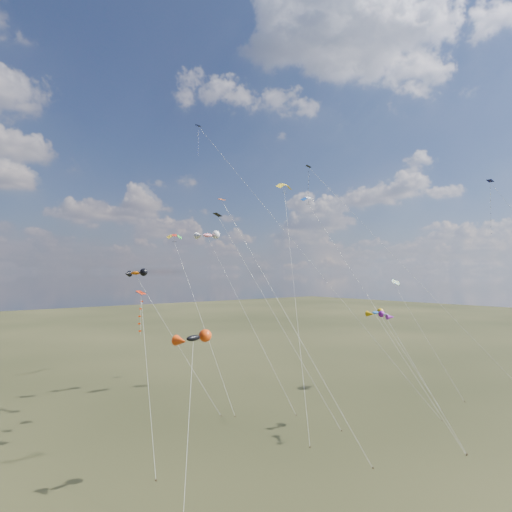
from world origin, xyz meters
TOP-DOWN VIEW (x-y plane):
  - ground at (0.00, 0.00)m, footprint 400.00×400.00m
  - diamond_black_high at (22.79, 28.43)m, footprint 18.08×26.92m
  - diamond_navy_tall at (3.65, 31.64)m, footprint 13.98×31.87m
  - diamond_black_mid at (-1.38, 17.65)m, footprint 8.15×13.00m
  - diamond_red_low at (-13.72, 19.85)m, footprint 3.69×10.25m
  - diamond_navy_right at (21.39, -0.83)m, footprint 4.94×20.08m
  - diamond_orange_center at (-3.40, 12.56)m, footprint 4.12×18.18m
  - parafoil_yellow at (12.37, 26.26)m, footprint 15.76×19.58m
  - parafoil_blue_white at (17.13, 25.74)m, footprint 3.67×21.37m
  - parafoil_striped at (25.88, 16.05)m, footprint 2.93×11.93m
  - parafoil_tricolor at (-2.18, 33.62)m, footprint 2.34×14.86m
  - novelty_black_orange at (-14.40, 8.62)m, footprint 6.61×7.80m
  - novelty_orange_black at (-9.38, 30.73)m, footprint 7.76×11.16m
  - novelty_white_purple at (6.70, 4.56)m, footprint 2.44×8.74m
  - novelty_redwhite_stripe at (3.50, 33.70)m, footprint 3.38×19.07m
  - novelty_blue_yellow at (8.89, 7.48)m, footprint 2.10×11.08m

SIDE VIEW (x-z plane):
  - ground at x=0.00m, z-range 0.00..0.00m
  - novelty_black_orange at x=-14.40m, z-range 5.50..17.74m
  - diamond_red_low at x=-13.72m, z-range 4.72..19.89m
  - novelty_blue_yellow at x=8.89m, z-range 5.98..18.91m
  - novelty_white_purple at x=6.70m, z-range 6.02..18.95m
  - parafoil_striped at x=25.88m, z-range 7.53..24.05m
  - diamond_orange_center at x=-3.40m, z-range 4.09..29.59m
  - novelty_orange_black at x=-9.38m, z-range 8.14..25.67m
  - diamond_black_mid at x=-1.38m, z-range 5.35..29.51m
  - parafoil_tricolor at x=-2.18m, z-range 10.77..33.65m
  - novelty_redwhite_stripe at x=3.50m, z-range 10.88..34.26m
  - diamond_navy_right at x=21.39m, z-range 9.43..37.57m
  - parafoil_blue_white at x=17.13m, z-range 13.90..43.20m
  - diamond_black_high at x=22.79m, z-range 12.31..47.67m
  - parafoil_yellow at x=12.37m, z-range 14.69..45.69m
  - diamond_navy_tall at x=3.65m, z-range 13.91..53.41m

